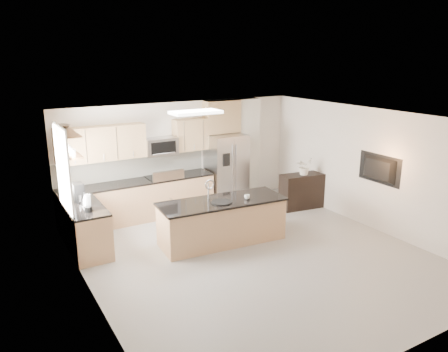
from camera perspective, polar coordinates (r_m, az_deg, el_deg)
floor at (r=8.40m, az=4.08°, el=-10.35°), size 6.50×6.50×0.00m
ceiling at (r=7.64m, az=4.46°, el=7.48°), size 6.00×6.50×0.02m
wall_back at (r=10.66m, az=-5.67°, el=2.67°), size 6.00×0.02×2.60m
wall_front at (r=5.74m, az=23.22°, el=-10.17°), size 6.00×0.02×2.60m
wall_left at (r=6.78m, az=-17.27°, el=-5.64°), size 0.02×6.50×2.60m
wall_right at (r=9.88m, az=18.76°, el=0.86°), size 0.02×6.50×2.60m
back_counter at (r=10.16m, az=-11.07°, el=-3.05°), size 3.55×0.66×1.44m
left_counter at (r=8.83m, az=-17.62°, el=-6.51°), size 0.66×1.50×0.92m
range at (r=10.36m, az=-7.79°, el=-2.54°), size 0.76×0.64×1.14m
upper_cabinets at (r=9.94m, az=-12.19°, el=4.54°), size 3.50×0.33×0.75m
microwave at (r=10.18m, az=-8.30°, el=3.86°), size 0.76×0.40×0.40m
refrigerator at (r=10.91m, az=0.27°, el=0.83°), size 0.92×0.78×1.78m
partition_column at (r=11.40m, az=3.00°, el=3.56°), size 0.60×0.30×2.60m
window at (r=8.42m, az=-20.27°, el=0.71°), size 0.04×1.15×1.65m
shelf_lower at (r=8.47m, az=-19.74°, el=2.93°), size 0.30×1.20×0.04m
shelf_upper at (r=8.40m, az=-19.97°, el=5.40°), size 0.30×1.20×0.04m
ceiling_fixture at (r=8.80m, az=-3.72°, el=8.31°), size 1.00×0.50×0.06m
island at (r=8.81m, az=-0.27°, el=-5.91°), size 2.61×1.12×1.30m
credenza at (r=10.91m, az=10.13°, el=-1.94°), size 1.12×0.58×0.86m
cup at (r=8.74m, az=3.03°, el=-2.74°), size 0.15×0.15×0.09m
platter at (r=8.53m, az=-0.34°, el=-3.43°), size 0.45×0.45×0.02m
blender at (r=8.27m, az=-17.34°, el=-3.55°), size 0.14×0.14×0.33m
kettle at (r=8.69m, az=-17.67°, el=-2.88°), size 0.19×0.19×0.24m
coffee_maker at (r=8.87m, az=-18.48°, el=-2.12°), size 0.20×0.24×0.37m
bowl at (r=8.72m, az=-20.45°, el=6.14°), size 0.47×0.47×0.10m
flower_vase at (r=10.69m, az=10.47°, el=1.86°), size 0.69×0.63×0.65m
television at (r=9.68m, az=19.32°, el=0.82°), size 0.14×1.08×0.62m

